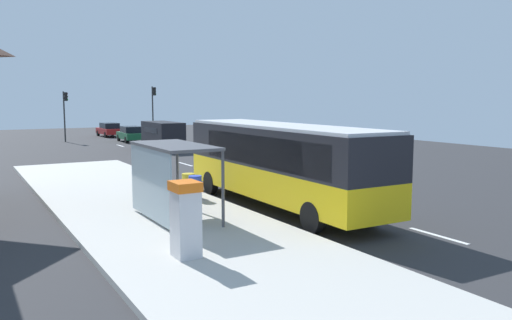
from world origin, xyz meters
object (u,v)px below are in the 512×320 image
sedan_near (109,129)px  traffic_light_near_side (153,104)px  sedan_far (131,134)px  recycling_bin_yellow (188,185)px  recycling_bin_blue (195,188)px  white_van (163,134)px  ticket_machine (186,219)px  bus (279,160)px  traffic_light_far_side (65,108)px  bus_shelter (165,162)px

sedan_near → traffic_light_near_side: 7.04m
sedan_far → traffic_light_near_side: (3.20, 2.44, 2.79)m
sedan_near → recycling_bin_yellow: sedan_near is taller
recycling_bin_blue → recycling_bin_yellow: same height
white_van → ticket_machine: (-9.63, -27.95, -0.17)m
bus → recycling_bin_blue: 3.60m
sedan_far → traffic_light_far_side: size_ratio=0.92×
white_van → recycling_bin_blue: white_van is taller
traffic_light_far_side → bus_shelter: traffic_light_far_side is taller
sedan_near → traffic_light_far_side: (-5.40, -4.82, 2.45)m
sedan_near → ticket_machine: ticket_machine is taller
sedan_near → sedan_far: size_ratio=1.00×
sedan_near → recycling_bin_yellow: bearing=-99.8°
recycling_bin_blue → bus_shelter: size_ratio=0.24×
bus → bus_shelter: 4.72m
bus → sedan_far: bearing=83.0°
recycling_bin_blue → recycling_bin_yellow: (0.00, 0.70, 0.00)m
recycling_bin_blue → traffic_light_near_side: traffic_light_near_side is taller
traffic_light_far_side → bus_shelter: 36.40m
recycling_bin_blue → recycling_bin_yellow: bearing=90.0°
sedan_far → recycling_bin_yellow: (-6.50, -29.63, -0.14)m
recycling_bin_yellow → bus: bearing=-50.5°
bus → ticket_machine: 7.29m
traffic_light_far_side → ticket_machine: bearing=-96.1°
white_van → traffic_light_near_side: 12.28m
recycling_bin_blue → bus: bearing=-43.0°
bus → sedan_far: size_ratio=2.47×
sedan_near → recycling_bin_blue: size_ratio=4.69×
traffic_light_near_side → traffic_light_far_side: size_ratio=1.11×
recycling_bin_yellow → bus_shelter: 4.28m
recycling_bin_blue → traffic_light_far_side: traffic_light_far_side is taller
recycling_bin_blue → traffic_light_near_side: (9.69, 32.77, 2.92)m
sedan_near → traffic_light_far_side: bearing=-138.2°
bus → sedan_far: bus is taller
bus → recycling_bin_blue: (-2.49, 2.32, -1.19)m
sedan_near → traffic_light_near_side: bearing=-60.4°
recycling_bin_blue → bus_shelter: 3.75m
sedan_far → traffic_light_far_side: 6.75m
bus → sedan_near: bearing=84.4°
sedan_near → traffic_light_far_side: 7.64m
recycling_bin_blue → bus_shelter: (-2.21, -2.66, 1.44)m
sedan_far → white_van: bearing=-90.6°
white_van → ticket_machine: white_van is taller
traffic_light_far_side → white_van: bearing=-66.9°
ticket_machine → traffic_light_near_side: size_ratio=0.36×
white_van → traffic_light_near_side: (3.29, 11.61, 2.24)m
white_van → ticket_machine: 29.57m
ticket_machine → traffic_light_far_side: traffic_light_far_side is taller
sedan_far → traffic_light_far_side: (-5.40, 3.24, 2.45)m
recycling_bin_blue → traffic_light_far_side: size_ratio=0.20×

